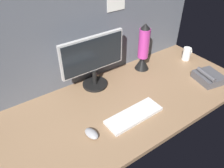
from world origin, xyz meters
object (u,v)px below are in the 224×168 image
(mouse, at_px, (92,134))
(mug_ceramic_white, at_px, (187,54))
(monitor, at_px, (93,59))
(keyboard, at_px, (134,115))
(lava_lamp, at_px, (143,51))
(desk_phone, at_px, (208,77))

(mouse, relative_size, mug_ceramic_white, 0.88)
(monitor, relative_size, keyboard, 1.27)
(monitor, height_order, mug_ceramic_white, monitor)
(lava_lamp, relative_size, desk_phone, 1.71)
(mug_ceramic_white, relative_size, lava_lamp, 0.29)
(monitor, distance_m, desk_phone, 0.87)
(mouse, relative_size, lava_lamp, 0.25)
(mouse, bearing_deg, keyboard, -13.95)
(monitor, height_order, lava_lamp, same)
(keyboard, height_order, mouse, mouse)
(monitor, distance_m, lava_lamp, 0.43)
(monitor, bearing_deg, lava_lamp, -3.57)
(desk_phone, bearing_deg, mouse, 177.59)
(keyboard, distance_m, desk_phone, 0.69)
(mouse, xyz_separation_m, desk_phone, (0.98, -0.04, 0.01))
(mouse, xyz_separation_m, mug_ceramic_white, (1.10, 0.26, 0.04))
(lava_lamp, bearing_deg, monitor, 176.43)
(keyboard, xyz_separation_m, lava_lamp, (0.40, 0.39, 0.15))
(mouse, distance_m, lava_lamp, 0.80)
(monitor, height_order, keyboard, monitor)
(mouse, bearing_deg, monitor, 46.58)
(keyboard, xyz_separation_m, desk_phone, (0.69, -0.02, 0.02))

